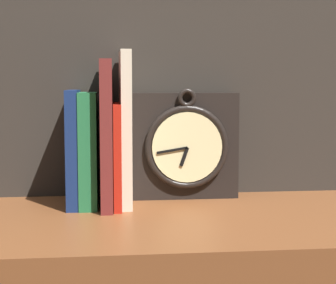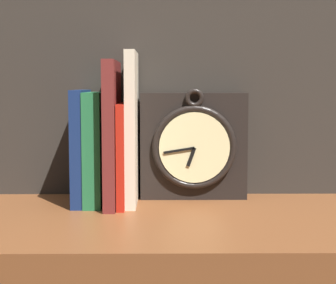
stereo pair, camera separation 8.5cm
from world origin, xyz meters
name	(u,v)px [view 1 (the left image)]	position (x,y,z in m)	size (l,w,h in m)	color
clock	(185,145)	(0.05, 0.15, 0.90)	(0.19, 0.06, 0.20)	black
book_slot0_navy	(74,148)	(-0.15, 0.11, 0.90)	(0.02, 0.13, 0.19)	navy
book_slot1_green	(88,149)	(-0.12, 0.11, 0.90)	(0.03, 0.13, 0.19)	#226B3C
book_slot2_maroon	(106,134)	(-0.09, 0.10, 0.93)	(0.02, 0.16, 0.24)	maroon
book_slot3_red	(117,154)	(-0.08, 0.10, 0.89)	(0.01, 0.15, 0.17)	#B21D10
book_slot4_cream	(125,128)	(-0.06, 0.11, 0.94)	(0.02, 0.13, 0.26)	beige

